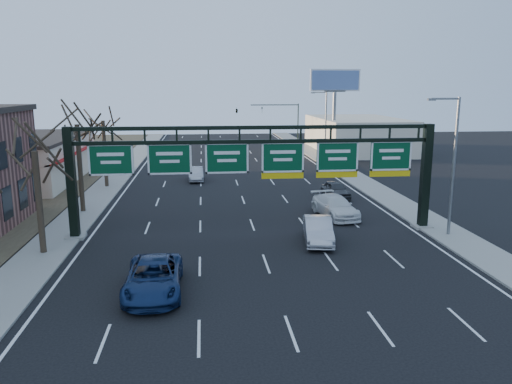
{
  "coord_description": "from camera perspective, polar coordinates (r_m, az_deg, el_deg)",
  "views": [
    {
      "loc": [
        -3.33,
        -24.06,
        9.63
      ],
      "look_at": [
        -0.13,
        6.14,
        3.2
      ],
      "focal_mm": 35.0,
      "sensor_mm": 36.0,
      "label": 1
    }
  ],
  "objects": [
    {
      "name": "tree_gantry",
      "position": [
        30.67,
        -24.16,
        6.21
      ],
      "size": [
        3.6,
        3.6,
        8.48
      ],
      "color": "#32261B",
      "rests_on": "sidewalk_left"
    },
    {
      "name": "car_silver_distant",
      "position": [
        52.44,
        -6.89,
        2.06
      ],
      "size": [
        1.62,
        4.28,
        1.39
      ],
      "primitive_type": "imported",
      "rotation": [
        0.0,
        0.0,
        0.03
      ],
      "color": "#A8A8AC",
      "rests_on": "ground"
    },
    {
      "name": "traffic_signal_mast",
      "position": [
        79.68,
        0.46,
        8.98
      ],
      "size": [
        10.16,
        0.54,
        7.0
      ],
      "color": "black",
      "rests_on": "ground"
    },
    {
      "name": "cream_strip",
      "position": [
        56.55,
        -24.76,
        3.47
      ],
      "size": [
        10.9,
        18.4,
        4.7
      ],
      "color": "beige",
      "rests_on": "ground"
    },
    {
      "name": "car_white_wagon",
      "position": [
        38.04,
        9.03,
        -1.64
      ],
      "size": [
        3.05,
        5.72,
        1.58
      ],
      "primitive_type": "imported",
      "rotation": [
        0.0,
        0.0,
        0.16
      ],
      "color": "white",
      "rests_on": "ground"
    },
    {
      "name": "streetlight_near",
      "position": [
        34.26,
        21.52,
        3.49
      ],
      "size": [
        2.15,
        0.22,
        9.0
      ],
      "color": "slate",
      "rests_on": "sidewalk_right"
    },
    {
      "name": "tree_mid",
      "position": [
        40.23,
        -19.9,
        8.72
      ],
      "size": [
        3.6,
        3.6,
        9.24
      ],
      "color": "#32261B",
      "rests_on": "sidewalk_left"
    },
    {
      "name": "car_silver_sedan",
      "position": [
        31.68,
        7.11,
        -4.35
      ],
      "size": [
        2.32,
        4.95,
        1.57
      ],
      "primitive_type": "imported",
      "rotation": [
        0.0,
        0.0,
        -0.14
      ],
      "color": "#AAAAAF",
      "rests_on": "ground"
    },
    {
      "name": "car_grey_far",
      "position": [
        44.68,
        9.08,
        0.28
      ],
      "size": [
        2.08,
        4.29,
        1.41
      ],
      "primitive_type": "imported",
      "rotation": [
        0.0,
        0.0,
        0.1
      ],
      "color": "#38393C",
      "rests_on": "ground"
    },
    {
      "name": "sidewalk_right",
      "position": [
        47.88,
        13.77,
        0.08
      ],
      "size": [
        3.0,
        120.0,
        0.12
      ],
      "primitive_type": "cube",
      "color": "gray",
      "rests_on": "ground"
    },
    {
      "name": "streetlight_far",
      "position": [
        66.13,
        7.86,
        7.9
      ],
      "size": [
        2.15,
        0.22,
        9.0
      ],
      "color": "slate",
      "rests_on": "sidewalk_right"
    },
    {
      "name": "sign_gantry",
      "position": [
        32.63,
        0.16,
        3.14
      ],
      "size": [
        24.6,
        1.2,
        7.2
      ],
      "color": "black",
      "rests_on": "ground"
    },
    {
      "name": "sidewalk_left",
      "position": [
        46.07,
        -17.77,
        -0.61
      ],
      "size": [
        3.0,
        120.0,
        0.12
      ],
      "primitive_type": "cube",
      "color": "gray",
      "rests_on": "ground"
    },
    {
      "name": "lane_markings",
      "position": [
        45.22,
        -1.69,
        -0.34
      ],
      "size": [
        21.6,
        120.0,
        0.01
      ],
      "primitive_type": "cube",
      "color": "white",
      "rests_on": "ground"
    },
    {
      "name": "tree_far",
      "position": [
        50.01,
        -17.18,
        8.97
      ],
      "size": [
        3.6,
        3.6,
        8.86
      ],
      "color": "#32261B",
      "rests_on": "sidewalk_left"
    },
    {
      "name": "billboard_right",
      "position": [
        71.43,
        9.0,
        11.36
      ],
      "size": [
        7.0,
        0.5,
        12.0
      ],
      "color": "slate",
      "rests_on": "ground"
    },
    {
      "name": "building_right_distant",
      "position": [
        77.97,
        11.46,
        6.47
      ],
      "size": [
        12.0,
        20.0,
        5.0
      ],
      "primitive_type": "cube",
      "color": "beige",
      "rests_on": "ground"
    },
    {
      "name": "car_blue_suv",
      "position": [
        24.4,
        -11.63,
        -9.55
      ],
      "size": [
        2.69,
        5.7,
        1.57
      ],
      "primitive_type": "imported",
      "rotation": [
        0.0,
        0.0,
        0.01
      ],
      "color": "navy",
      "rests_on": "ground"
    },
    {
      "name": "ground",
      "position": [
        26.13,
        1.73,
        -9.68
      ],
      "size": [
        160.0,
        160.0,
        0.0
      ],
      "primitive_type": "plane",
      "color": "black",
      "rests_on": "ground"
    }
  ]
}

